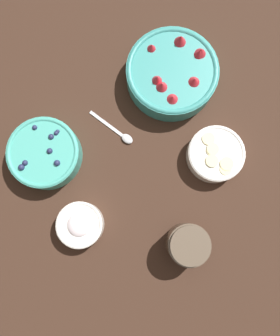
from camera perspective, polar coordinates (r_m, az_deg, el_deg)
ground_plane at (r=0.85m, az=-1.53°, el=4.48°), size 4.00×4.00×0.00m
bowl_strawberries at (r=0.87m, az=5.62°, el=16.10°), size 0.23×0.23×0.09m
bowl_blueberries at (r=0.84m, az=-16.27°, el=2.44°), size 0.18×0.18×0.06m
bowl_bananas at (r=0.84m, az=13.00°, el=2.32°), size 0.14×0.14×0.05m
bowl_cream at (r=0.82m, az=-10.39°, el=-9.71°), size 0.11×0.11×0.05m
jar_chocolate at (r=0.80m, az=8.23°, el=-12.98°), size 0.10×0.10×0.09m
spoon at (r=0.85m, az=-3.64°, el=6.10°), size 0.12×0.10×0.01m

